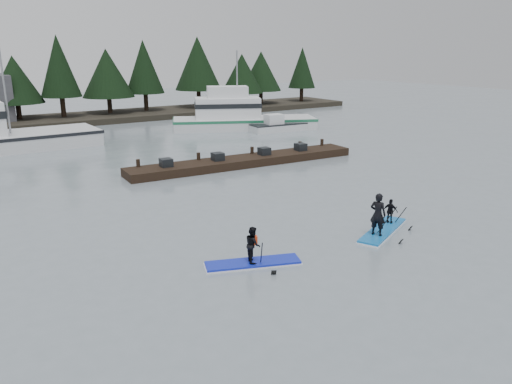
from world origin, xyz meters
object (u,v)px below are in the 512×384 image
fishing_boat_medium (240,123)px  floating_dock (245,161)px  paddleboard_solo (253,253)px  paddleboard_duo (382,220)px

fishing_boat_medium → floating_dock: 15.58m
fishing_boat_medium → paddleboard_solo: size_ratio=3.97×
floating_dock → fishing_boat_medium: bearing=62.7°
fishing_boat_medium → floating_dock: size_ratio=0.86×
paddleboard_solo → floating_dock: bearing=79.2°
floating_dock → paddleboard_duo: paddleboard_duo is taller
paddleboard_duo → floating_dock: bearing=57.5°
paddleboard_solo → paddleboard_duo: bearing=17.4°
floating_dock → paddleboard_solo: size_ratio=4.60×
fishing_boat_medium → paddleboard_duo: bearing=-85.1°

